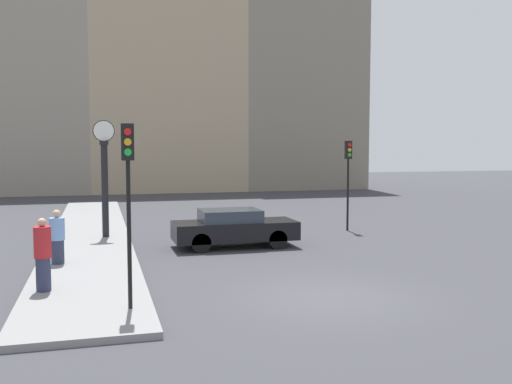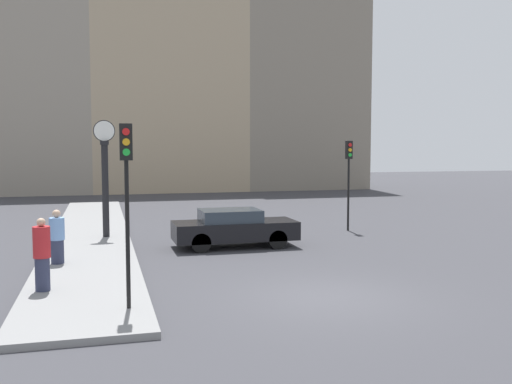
% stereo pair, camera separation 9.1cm
% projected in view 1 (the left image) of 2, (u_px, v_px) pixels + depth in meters
% --- Properties ---
extents(ground_plane, '(120.00, 120.00, 0.00)m').
position_uv_depth(ground_plane, '(327.00, 297.00, 13.52)').
color(ground_plane, '#38383D').
extents(sidewalk_corner, '(2.90, 25.96, 0.15)m').
position_uv_depth(sidewalk_corner, '(90.00, 235.00, 22.59)').
color(sidewalk_corner, gray).
rests_on(sidewalk_corner, ground_plane).
extents(building_row, '(33.29, 5.00, 16.86)m').
position_uv_depth(building_row, '(169.00, 92.00, 45.22)').
color(building_row, gray).
rests_on(building_row, ground_plane).
extents(sedan_car, '(4.34, 1.75, 1.35)m').
position_uv_depth(sedan_car, '(234.00, 228.00, 20.17)').
color(sedan_car, black).
rests_on(sedan_car, ground_plane).
extents(traffic_light_near, '(0.26, 0.24, 3.89)m').
position_uv_depth(traffic_light_near, '(128.00, 177.00, 11.83)').
color(traffic_light_near, black).
rests_on(traffic_light_near, sidewalk_corner).
extents(traffic_light_far, '(0.26, 0.24, 3.81)m').
position_uv_depth(traffic_light_far, '(348.00, 167.00, 24.01)').
color(traffic_light_far, black).
rests_on(traffic_light_far, ground_plane).
extents(street_clock, '(0.80, 0.32, 4.40)m').
position_uv_depth(street_clock, '(105.00, 177.00, 21.42)').
color(street_clock, black).
rests_on(street_clock, sidewalk_corner).
extents(pedestrian_red_top, '(0.40, 0.40, 1.74)m').
position_uv_depth(pedestrian_red_top, '(43.00, 255.00, 13.43)').
color(pedestrian_red_top, '#2D334C').
rests_on(pedestrian_red_top, sidewalk_corner).
extents(pedestrian_blue_stripe, '(0.44, 0.44, 1.58)m').
position_uv_depth(pedestrian_blue_stripe, '(57.00, 238.00, 16.58)').
color(pedestrian_blue_stripe, '#2D334C').
rests_on(pedestrian_blue_stripe, sidewalk_corner).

